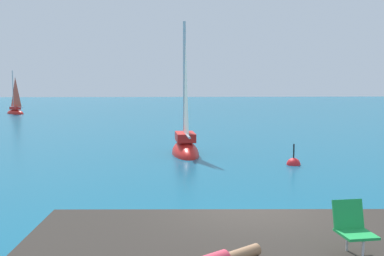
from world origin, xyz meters
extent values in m
plane|color=#0F5675|center=(0.00, 0.00, 0.00)|extent=(160.00, 160.00, 0.00)
cube|color=#2C2B24|center=(1.10, -0.14, 0.00)|extent=(0.84, 0.94, 0.46)
cube|color=#2C2C22|center=(1.78, -0.10, 0.00)|extent=(1.67, 1.94, 1.07)
ellipsoid|color=red|center=(-0.99, 11.88, 0.00)|extent=(1.42, 3.56, 1.20)
cube|color=red|center=(-0.99, 11.88, 0.80)|extent=(0.94, 1.58, 0.39)
cylinder|color=#B7B7BC|center=(-1.01, 12.20, 3.32)|extent=(0.13, 0.13, 5.45)
cylinder|color=#B2B2B7|center=(-0.94, 11.12, 0.98)|extent=(0.25, 2.18, 0.10)
pyramid|color=silver|center=(-0.97, 11.59, 3.10)|extent=(0.18, 1.74, 4.14)
ellipsoid|color=red|center=(-16.91, 37.49, 0.00)|extent=(2.44, 2.18, 0.84)
cube|color=red|center=(-16.91, 37.49, 0.56)|extent=(1.21, 1.13, 0.28)
cylinder|color=#B7B7BC|center=(-17.09, 37.63, 2.33)|extent=(0.09, 0.09, 3.83)
cylinder|color=#B2B2B7|center=(-16.48, 37.16, 0.69)|extent=(1.25, 1.01, 0.07)
pyramid|color=#DB4C38|center=(-16.75, 37.37, 2.18)|extent=(0.99, 0.80, 2.91)
cylinder|color=#9E704C|center=(-0.70, -2.87, 0.91)|extent=(0.67, 0.56, 0.18)
cube|color=green|center=(1.03, -2.81, 1.17)|extent=(0.54, 0.57, 0.04)
cube|color=green|center=(1.00, -2.56, 1.39)|extent=(0.49, 0.20, 0.45)
cylinder|color=silver|center=(1.05, -3.02, 0.99)|extent=(0.04, 0.04, 0.35)
cylinder|color=silver|center=(1.00, -2.56, 0.99)|extent=(0.04, 0.04, 0.35)
sphere|color=red|center=(3.28, 8.96, 0.00)|extent=(0.56, 0.56, 0.56)
cylinder|color=black|center=(3.28, 8.96, 0.55)|extent=(0.06, 0.06, 0.60)
camera|label=1|loc=(-1.72, -9.39, 3.45)|focal=43.77mm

